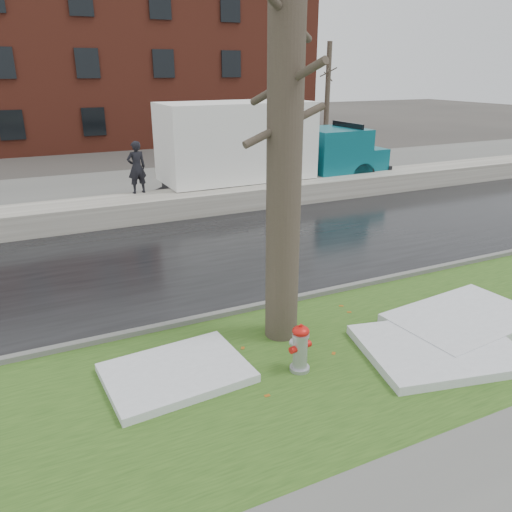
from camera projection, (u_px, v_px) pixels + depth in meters
name	position (u px, v px, depth m)	size (l,w,h in m)	color
ground	(306.00, 325.00, 9.70)	(120.00, 120.00, 0.00)	#47423D
verge	(343.00, 356.00, 8.63)	(60.00, 4.50, 0.04)	#274717
road	(220.00, 253.00, 13.50)	(60.00, 7.00, 0.03)	black
parking_lot	(145.00, 189.00, 20.68)	(60.00, 9.00, 0.03)	slate
curb	(281.00, 302.00, 10.52)	(60.00, 0.15, 0.14)	slate
snowbank	(174.00, 204.00, 16.92)	(60.00, 1.60, 0.75)	beige
brick_building	(108.00, 64.00, 34.11)	(26.00, 12.00, 10.00)	maroon
bg_tree_right	(328.00, 90.00, 35.26)	(1.40, 1.62, 6.50)	brown
fire_hydrant	(300.00, 346.00, 8.04)	(0.42, 0.37, 0.84)	#A0A3A8
tree	(285.00, 130.00, 8.01)	(1.54, 1.82, 7.38)	brown
box_truck	(264.00, 147.00, 19.10)	(10.74, 2.65, 3.58)	black
worker	(137.00, 167.00, 16.57)	(0.63, 0.42, 1.74)	black
snow_patch_near	(439.00, 348.00, 8.68)	(2.60, 2.00, 0.16)	silver
snow_patch_far	(177.00, 373.00, 7.99)	(2.20, 1.60, 0.14)	silver
snow_patch_side	(464.00, 319.00, 9.66)	(2.80, 1.80, 0.18)	silver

